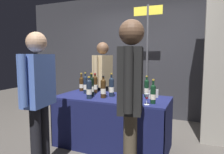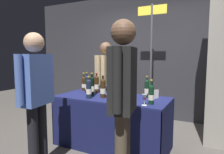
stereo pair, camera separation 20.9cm
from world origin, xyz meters
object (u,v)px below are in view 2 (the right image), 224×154
Objects in this scene: wine_glass_near_vendor at (105,88)px; booth_signpost at (151,52)px; featured_wine_bottle at (103,88)px; wine_glass_mid at (126,91)px; taster_foreground_right at (123,93)px; vendor_presenter at (106,77)px; wine_glass_near_taster at (144,97)px; tasting_table at (112,112)px; display_bottle_0 at (92,86)px.

booth_signpost is at bearing 69.12° from wine_glass_near_vendor.
featured_wine_bottle is 2.44× the size of wine_glass_mid.
booth_signpost reaches higher than taster_foreground_right.
vendor_presenter is 1.92m from taster_foreground_right.
vendor_presenter is (-1.07, 0.93, 0.11)m from wine_glass_near_taster.
vendor_presenter reaches higher than wine_glass_near_vendor.
booth_signpost is at bearing 79.12° from tasting_table.
wine_glass_mid is at bearing 6.85° from display_bottle_0.
wine_glass_near_taster is at bearing -27.15° from wine_glass_near_vendor.
vendor_presenter is at bearing -141.26° from booth_signpost.
wine_glass_near_taster reaches higher than tasting_table.
featured_wine_bottle is at bearing -68.69° from wine_glass_near_vendor.
wine_glass_near_vendor is at bearing 152.85° from wine_glass_near_taster.
wine_glass_near_vendor reaches higher than wine_glass_mid.
tasting_table is at bearing 20.25° from taster_foreground_right.
vendor_presenter is 0.95× the size of taster_foreground_right.
display_bottle_0 is 2.65× the size of wine_glass_mid.
display_bottle_0 is 0.23m from wine_glass_near_vendor.
wine_glass_near_vendor is at bearing 24.08° from taster_foreground_right.
wine_glass_near_taster is (0.37, -0.29, -0.00)m from wine_glass_mid.
wine_glass_near_vendor is (-0.09, 0.24, -0.04)m from featured_wine_bottle.
wine_glass_near_taster is (0.78, -0.40, -0.00)m from wine_glass_near_vendor.
wine_glass_mid reaches higher than tasting_table.
display_bottle_0 is 0.15× the size of booth_signpost.
wine_glass_near_vendor is 0.08× the size of taster_foreground_right.
taster_foreground_right is at bearing -80.40° from booth_signpost.
wine_glass_near_taster is at bearing -12.15° from taster_foreground_right.
vendor_presenter reaches higher than featured_wine_bottle.
display_bottle_0 is at bearing 166.23° from wine_glass_near_taster.
booth_signpost reaches higher than tasting_table.
featured_wine_bottle is at bearing 27.69° from taster_foreground_right.
taster_foreground_right reaches higher than display_bottle_0.
tasting_table is at bearing -34.02° from wine_glass_near_vendor.
booth_signpost is at bearing 89.56° from wine_glass_mid.
wine_glass_near_vendor is (0.14, 0.18, -0.05)m from display_bottle_0.
taster_foreground_right reaches higher than wine_glass_near_taster.
taster_foreground_right is (0.69, -0.82, 0.12)m from featured_wine_bottle.
wine_glass_near_vendor reaches higher than tasting_table.
booth_signpost is (0.32, 1.34, 0.54)m from featured_wine_bottle.
featured_wine_bottle reaches higher than wine_glass_near_vendor.
display_bottle_0 is 0.22× the size of vendor_presenter.
booth_signpost is (0.01, 1.20, 0.58)m from wine_glass_mid.
tasting_table is 0.92m from vendor_presenter.
tasting_table is 0.50m from display_bottle_0.
taster_foreground_right is 0.73× the size of booth_signpost.
tasting_table is 0.41m from featured_wine_bottle.
vendor_presenter is 0.69× the size of booth_signpost.
booth_signpost reaches higher than display_bottle_0.
wine_glass_near_vendor is at bearing 52.30° from display_bottle_0.
booth_signpost is at bearing 131.85° from vendor_presenter.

